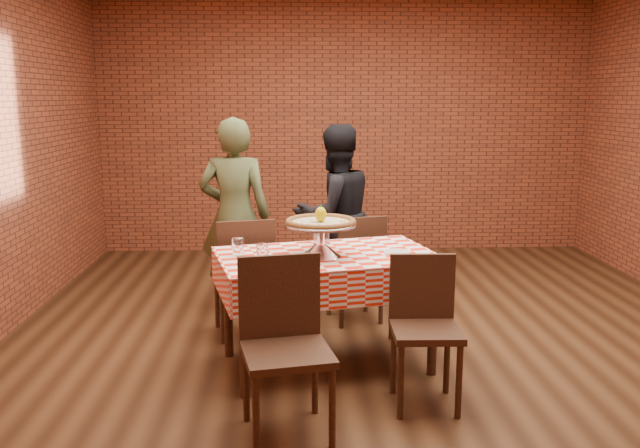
# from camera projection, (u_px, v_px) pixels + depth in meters

# --- Properties ---
(ground) EXTENTS (6.00, 6.00, 0.00)m
(ground) POSITION_uv_depth(u_px,v_px,m) (378.00, 343.00, 4.81)
(ground) COLOR black
(ground) RESTS_ON ground
(back_wall) EXTENTS (5.50, 0.00, 5.50)m
(back_wall) POSITION_uv_depth(u_px,v_px,m) (345.00, 124.00, 7.47)
(back_wall) COLOR brown
(back_wall) RESTS_ON ground
(table) EXTENTS (1.52, 1.11, 0.75)m
(table) POSITION_uv_depth(u_px,v_px,m) (327.00, 311.00, 4.34)
(table) COLOR #422818
(table) RESTS_ON ground
(tablecloth) EXTENTS (1.56, 1.16, 0.24)m
(tablecloth) POSITION_uv_depth(u_px,v_px,m) (327.00, 272.00, 4.29)
(tablecloth) COLOR red
(tablecloth) RESTS_ON table
(pizza_stand) EXTENTS (0.66, 0.66, 0.21)m
(pizza_stand) POSITION_uv_depth(u_px,v_px,m) (321.00, 240.00, 4.20)
(pizza_stand) COLOR silver
(pizza_stand) RESTS_ON tablecloth
(pizza) EXTENTS (0.63, 0.63, 0.03)m
(pizza) POSITION_uv_depth(u_px,v_px,m) (321.00, 223.00, 4.18)
(pizza) COLOR beige
(pizza) RESTS_ON pizza_stand
(lemon) EXTENTS (0.10, 0.10, 0.10)m
(lemon) POSITION_uv_depth(u_px,v_px,m) (321.00, 214.00, 4.17)
(lemon) COLOR #DCB70A
(lemon) RESTS_ON pizza
(water_glass_left) EXTENTS (0.09, 0.09, 0.11)m
(water_glass_left) POSITION_uv_depth(u_px,v_px,m) (262.00, 253.00, 4.05)
(water_glass_left) COLOR white
(water_glass_left) RESTS_ON tablecloth
(water_glass_right) EXTENTS (0.09, 0.09, 0.11)m
(water_glass_right) POSITION_uv_depth(u_px,v_px,m) (238.00, 247.00, 4.21)
(water_glass_right) COLOR white
(water_glass_right) RESTS_ON tablecloth
(side_plate) EXTENTS (0.21, 0.21, 0.01)m
(side_plate) POSITION_uv_depth(u_px,v_px,m) (397.00, 252.00, 4.29)
(side_plate) COLOR white
(side_plate) RESTS_ON tablecloth
(sweetener_packet_a) EXTENTS (0.05, 0.04, 0.00)m
(sweetener_packet_a) POSITION_uv_depth(u_px,v_px,m) (420.00, 256.00, 4.22)
(sweetener_packet_a) COLOR white
(sweetener_packet_a) RESTS_ON tablecloth
(sweetener_packet_b) EXTENTS (0.06, 0.05, 0.00)m
(sweetener_packet_b) POSITION_uv_depth(u_px,v_px,m) (425.00, 253.00, 4.28)
(sweetener_packet_b) COLOR white
(sweetener_packet_b) RESTS_ON tablecloth
(condiment_caddy) EXTENTS (0.12, 0.10, 0.15)m
(condiment_caddy) POSITION_uv_depth(u_px,v_px,m) (321.00, 233.00, 4.55)
(condiment_caddy) COLOR silver
(condiment_caddy) RESTS_ON tablecloth
(chair_near_left) EXTENTS (0.52, 0.52, 0.93)m
(chair_near_left) POSITION_uv_depth(u_px,v_px,m) (287.00, 351.00, 3.42)
(chair_near_left) COLOR #422818
(chair_near_left) RESTS_ON ground
(chair_near_right) EXTENTS (0.39, 0.39, 0.86)m
(chair_near_right) POSITION_uv_depth(u_px,v_px,m) (426.00, 335.00, 3.76)
(chair_near_right) COLOR #422818
(chair_near_right) RESTS_ON ground
(chair_far_left) EXTENTS (0.50, 0.50, 0.90)m
(chair_far_left) POSITION_uv_depth(u_px,v_px,m) (243.00, 275.00, 4.92)
(chair_far_left) COLOR #422818
(chair_far_left) RESTS_ON ground
(chair_far_right) EXTENTS (0.47, 0.47, 0.86)m
(chair_far_right) POSITION_uv_depth(u_px,v_px,m) (355.00, 267.00, 5.23)
(chair_far_right) COLOR #422818
(chair_far_right) RESTS_ON ground
(diner_olive) EXTENTS (0.61, 0.42, 1.60)m
(diner_olive) POSITION_uv_depth(u_px,v_px,m) (235.00, 216.00, 5.40)
(diner_olive) COLOR #434C2A
(diner_olive) RESTS_ON ground
(diner_black) EXTENTS (0.92, 0.84, 1.53)m
(diner_black) POSITION_uv_depth(u_px,v_px,m) (335.00, 215.00, 5.62)
(diner_black) COLOR black
(diner_black) RESTS_ON ground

